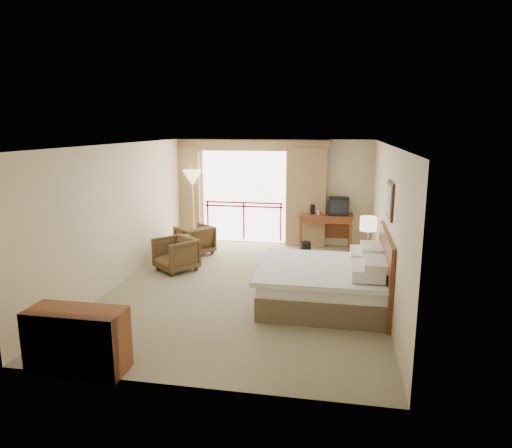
% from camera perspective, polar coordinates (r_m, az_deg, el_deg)
% --- Properties ---
extents(floor, '(7.00, 7.00, 0.00)m').
position_cam_1_polar(floor, '(8.84, -1.05, -7.84)').
color(floor, gray).
rests_on(floor, ground).
extents(ceiling, '(7.00, 7.00, 0.00)m').
position_cam_1_polar(ceiling, '(8.32, -1.12, 9.92)').
color(ceiling, white).
rests_on(ceiling, wall_back).
extents(wall_back, '(5.00, 0.00, 5.00)m').
position_cam_1_polar(wall_back, '(11.88, 2.27, 4.03)').
color(wall_back, beige).
rests_on(wall_back, ground).
extents(wall_front, '(5.00, 0.00, 5.00)m').
position_cam_1_polar(wall_front, '(5.21, -8.78, -6.71)').
color(wall_front, beige).
rests_on(wall_front, ground).
extents(wall_left, '(0.00, 7.00, 7.00)m').
position_cam_1_polar(wall_left, '(9.29, -16.37, 1.28)').
color(wall_left, beige).
rests_on(wall_left, ground).
extents(wall_right, '(0.00, 7.00, 7.00)m').
position_cam_1_polar(wall_right, '(8.36, 15.97, 0.13)').
color(wall_right, beige).
rests_on(wall_right, ground).
extents(balcony_door, '(2.40, 0.00, 2.40)m').
position_cam_1_polar(balcony_door, '(12.02, -1.53, 3.41)').
color(balcony_door, white).
rests_on(balcony_door, wall_back).
extents(balcony_railing, '(2.09, 0.03, 1.02)m').
position_cam_1_polar(balcony_railing, '(12.07, -1.54, 1.57)').
color(balcony_railing, '#B10F14').
rests_on(balcony_railing, wall_back).
extents(curtain_left, '(1.00, 0.26, 2.50)m').
position_cam_1_polar(curtain_left, '(12.33, -9.20, 3.71)').
color(curtain_left, olive).
rests_on(curtain_left, wall_back).
extents(curtain_right, '(1.00, 0.26, 2.50)m').
position_cam_1_polar(curtain_right, '(11.66, 6.31, 3.31)').
color(curtain_right, olive).
rests_on(curtain_right, wall_back).
extents(valance, '(4.40, 0.22, 0.28)m').
position_cam_1_polar(valance, '(11.79, -1.67, 9.83)').
color(valance, olive).
rests_on(valance, wall_back).
extents(hvac_vent, '(0.50, 0.04, 0.50)m').
position_cam_1_polar(hvac_vent, '(11.64, 8.71, 8.68)').
color(hvac_vent, silver).
rests_on(hvac_vent, wall_back).
extents(bed, '(2.13, 2.06, 0.97)m').
position_cam_1_polar(bed, '(8.00, 8.73, -7.32)').
color(bed, brown).
rests_on(bed, floor).
extents(headboard, '(0.06, 2.10, 1.30)m').
position_cam_1_polar(headboard, '(7.95, 15.79, -5.68)').
color(headboard, '#622913').
rests_on(headboard, wall_right).
extents(framed_art, '(0.04, 0.72, 0.60)m').
position_cam_1_polar(framed_art, '(7.68, 16.38, 2.88)').
color(framed_art, black).
rests_on(framed_art, wall_right).
extents(nightstand, '(0.47, 0.55, 0.65)m').
position_cam_1_polar(nightstand, '(9.49, 13.65, -4.73)').
color(nightstand, '#622913').
rests_on(nightstand, floor).
extents(table_lamp, '(0.33, 0.33, 0.59)m').
position_cam_1_polar(table_lamp, '(9.34, 13.87, -0.03)').
color(table_lamp, tan).
rests_on(table_lamp, nightstand).
extents(phone, '(0.21, 0.18, 0.08)m').
position_cam_1_polar(phone, '(9.24, 13.50, -2.82)').
color(phone, black).
rests_on(phone, nightstand).
extents(desk, '(1.32, 0.64, 0.86)m').
position_cam_1_polar(desk, '(11.65, 8.76, 0.34)').
color(desk, '#622913').
rests_on(desk, floor).
extents(tv, '(0.49, 0.39, 0.44)m').
position_cam_1_polar(tv, '(11.51, 10.31, 2.21)').
color(tv, black).
rests_on(tv, desk).
extents(coffee_maker, '(0.14, 0.14, 0.24)m').
position_cam_1_polar(coffee_maker, '(11.55, 7.07, 1.85)').
color(coffee_maker, black).
rests_on(coffee_maker, desk).
extents(cup, '(0.10, 0.10, 0.11)m').
position_cam_1_polar(cup, '(11.50, 7.79, 1.45)').
color(cup, white).
rests_on(cup, desk).
extents(wastebasket, '(0.28, 0.28, 0.32)m').
position_cam_1_polar(wastebasket, '(10.98, 6.20, -3.05)').
color(wastebasket, black).
rests_on(wastebasket, floor).
extents(armchair_far, '(1.06, 1.06, 0.70)m').
position_cam_1_polar(armchair_far, '(11.14, -7.61, -3.71)').
color(armchair_far, '#46311D').
rests_on(armchair_far, floor).
extents(armchair_near, '(1.08, 1.08, 0.71)m').
position_cam_1_polar(armchair_near, '(9.96, -9.90, -5.72)').
color(armchair_near, '#46311D').
rests_on(armchair_near, floor).
extents(side_table, '(0.51, 0.51, 0.56)m').
position_cam_1_polar(side_table, '(10.57, -9.11, -2.48)').
color(side_table, black).
rests_on(side_table, floor).
extents(book, '(0.25, 0.27, 0.02)m').
position_cam_1_polar(book, '(10.53, -9.15, -1.53)').
color(book, white).
rests_on(book, side_table).
extents(floor_lamp, '(0.49, 0.49, 1.92)m').
position_cam_1_polar(floor_lamp, '(11.86, -7.97, 5.39)').
color(floor_lamp, tan).
rests_on(floor_lamp, floor).
extents(dresser, '(1.22, 0.52, 0.81)m').
position_cam_1_polar(dresser, '(6.27, -21.46, -13.40)').
color(dresser, '#622913').
rests_on(dresser, floor).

